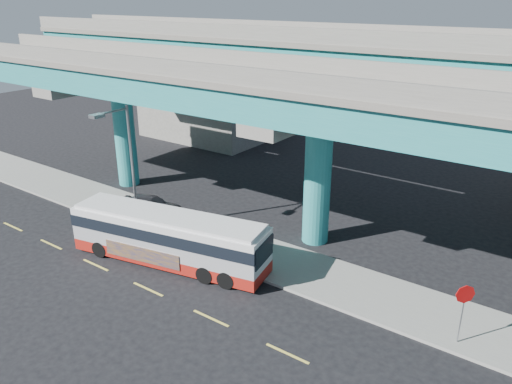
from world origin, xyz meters
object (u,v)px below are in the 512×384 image
Objects in this scene: stop_sign at (464,301)px; street_lamp at (123,152)px; transit_bus at (169,236)px; parked_car at (150,206)px.

street_lamp is at bearing 162.03° from stop_sign.
street_lamp is at bearing 153.38° from transit_bus.
street_lamp is 19.03m from stop_sign.
street_lamp reaches higher than parked_car.
transit_bus is 14.47m from stop_sign.
street_lamp reaches higher than stop_sign.
transit_bus is 4.17× the size of stop_sign.
transit_bus is 1.49× the size of street_lamp.
parked_car is 19.54m from stop_sign.
street_lamp is 2.79× the size of stop_sign.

